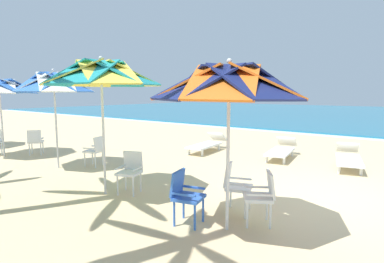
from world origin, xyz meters
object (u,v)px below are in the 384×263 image
(plastic_chair_1, at_px, (185,194))
(sun_lounger_3, at_px, (207,144))
(beach_umbrella_2, at_px, (54,84))
(plastic_chair_5, at_px, (35,141))
(plastic_chair_4, at_px, (95,149))
(beach_umbrella_0, at_px, (229,84))
(beach_umbrella_1, at_px, (101,75))
(sun_lounger_1, at_px, (349,158))
(sun_lounger_2, at_px, (282,150))
(plastic_chair_0, at_px, (235,184))
(plastic_chair_2, at_px, (262,194))
(plastic_chair_3, at_px, (130,170))

(plastic_chair_1, bearing_deg, sun_lounger_3, 121.63)
(plastic_chair_1, distance_m, beach_umbrella_2, 5.52)
(beach_umbrella_2, xyz_separation_m, plastic_chair_5, (-2.33, 0.50, -1.85))
(plastic_chair_4, bearing_deg, plastic_chair_1, -18.05)
(beach_umbrella_0, relative_size, plastic_chair_5, 3.00)
(beach_umbrella_0, xyz_separation_m, beach_umbrella_1, (-2.88, -0.11, 0.23))
(sun_lounger_1, height_order, sun_lounger_2, same)
(beach_umbrella_1, xyz_separation_m, plastic_chair_5, (-5.26, 1.08, -1.96))
(plastic_chair_0, height_order, plastic_chair_2, same)
(beach_umbrella_1, relative_size, beach_umbrella_2, 1.03)
(plastic_chair_2, height_order, beach_umbrella_2, beach_umbrella_2)
(plastic_chair_0, relative_size, beach_umbrella_1, 0.31)
(beach_umbrella_2, relative_size, sun_lounger_1, 1.23)
(plastic_chair_3, relative_size, plastic_chair_4, 1.00)
(plastic_chair_2, xyz_separation_m, plastic_chair_4, (-5.47, 0.73, 0.00))
(plastic_chair_2, height_order, plastic_chair_4, same)
(beach_umbrella_1, relative_size, sun_lounger_2, 1.27)
(beach_umbrella_2, distance_m, plastic_chair_5, 3.02)
(plastic_chair_1, bearing_deg, beach_umbrella_0, 18.48)
(beach_umbrella_0, xyz_separation_m, sun_lounger_3, (-3.91, 5.07, -1.94))
(plastic_chair_4, xyz_separation_m, sun_lounger_3, (1.22, 3.83, -0.22))
(plastic_chair_0, bearing_deg, beach_umbrella_2, -177.44)
(beach_umbrella_2, bearing_deg, plastic_chair_5, 167.99)
(beach_umbrella_0, distance_m, sun_lounger_2, 6.05)
(plastic_chair_0, relative_size, plastic_chair_1, 1.00)
(plastic_chair_2, distance_m, sun_lounger_1, 5.05)
(plastic_chair_3, height_order, plastic_chair_4, same)
(beach_umbrella_2, distance_m, sun_lounger_1, 8.45)
(plastic_chair_4, distance_m, sun_lounger_3, 4.02)
(plastic_chair_5, bearing_deg, plastic_chair_2, -3.10)
(sun_lounger_2, bearing_deg, sun_lounger_1, -0.72)
(plastic_chair_1, relative_size, plastic_chair_5, 1.00)
(plastic_chair_5, bearing_deg, beach_umbrella_2, -12.01)
(plastic_chair_0, bearing_deg, sun_lounger_2, 102.38)
(beach_umbrella_1, bearing_deg, sun_lounger_3, 101.27)
(plastic_chair_0, distance_m, sun_lounger_3, 5.67)
(beach_umbrella_1, relative_size, plastic_chair_4, 3.26)
(beach_umbrella_1, distance_m, plastic_chair_5, 5.72)
(sun_lounger_3, bearing_deg, plastic_chair_4, -107.71)
(sun_lounger_1, relative_size, sun_lounger_3, 1.01)
(plastic_chair_1, relative_size, sun_lounger_3, 0.39)
(plastic_chair_1, xyz_separation_m, beach_umbrella_2, (-5.15, 0.69, 1.85))
(beach_umbrella_2, bearing_deg, plastic_chair_1, -7.68)
(plastic_chair_2, xyz_separation_m, sun_lounger_2, (-1.68, 5.06, -0.22))
(plastic_chair_3, bearing_deg, plastic_chair_0, 10.83)
(beach_umbrella_1, xyz_separation_m, beach_umbrella_2, (-2.93, 0.59, -0.11))
(plastic_chair_3, bearing_deg, sun_lounger_2, 77.19)
(sun_lounger_1, bearing_deg, plastic_chair_3, -121.09)
(beach_umbrella_0, xyz_separation_m, plastic_chair_1, (-0.66, -0.22, -1.73))
(beach_umbrella_0, bearing_deg, plastic_chair_5, 173.20)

